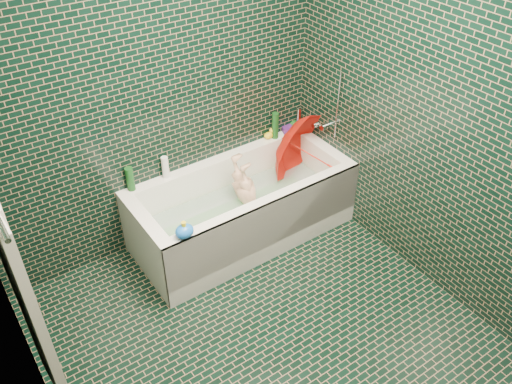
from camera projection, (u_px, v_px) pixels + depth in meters
floor at (272, 346)px, 3.51m from camera, size 2.80×2.80×0.00m
wall_back at (154, 90)px, 3.67m from camera, size 2.80×0.00×2.80m
wall_left at (16, 306)px, 2.17m from camera, size 0.00×2.80×2.80m
wall_right at (446, 120)px, 3.34m from camera, size 0.00×2.80×2.80m
bathtub at (244, 214)px, 4.25m from camera, size 1.70×0.75×0.55m
bath_mat at (242, 218)px, 4.29m from camera, size 1.35×0.47×0.01m
water at (242, 204)px, 4.20m from camera, size 1.48×0.53×0.00m
towel at (28, 299)px, 2.48m from camera, size 0.08×0.44×1.12m
faucet at (328, 122)px, 4.28m from camera, size 0.18×0.19×0.55m
child at (249, 200)px, 4.23m from camera, size 0.85×0.43×0.32m
umbrella at (309, 154)px, 4.34m from camera, size 0.87×0.87×0.80m
soap_bottle_a at (301, 130)px, 4.61m from camera, size 0.13×0.13×0.27m
soap_bottle_b at (289, 134)px, 4.56m from camera, size 0.11×0.12×0.20m
soap_bottle_c at (297, 129)px, 4.62m from camera, size 0.14×0.14×0.17m
bottle_right_tall at (275, 126)px, 4.44m from camera, size 0.07×0.07×0.23m
bottle_right_pump at (299, 118)px, 4.57m from camera, size 0.07×0.07×0.20m
bottle_left_tall at (130, 179)px, 3.89m from camera, size 0.06×0.06×0.19m
bottle_left_short at (165, 167)px, 4.01m from camera, size 0.06×0.06×0.18m
rubber_duck at (269, 135)px, 4.48m from camera, size 0.10×0.07×0.08m
bath_toy at (184, 231)px, 3.50m from camera, size 0.15×0.14×0.12m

